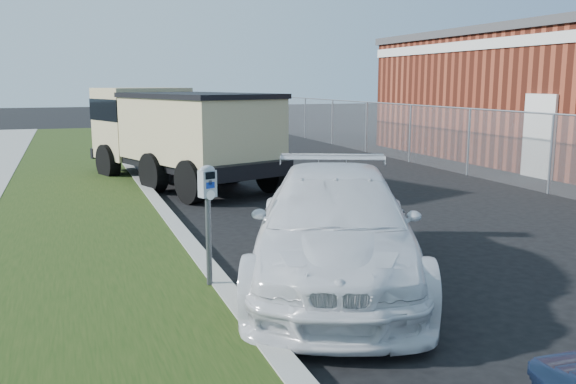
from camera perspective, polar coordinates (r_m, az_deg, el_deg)
name	(u,v)px	position (r m, az deg, el deg)	size (l,w,h in m)	color
ground	(412,272)	(8.37, 11.51, -7.31)	(120.00, 120.00, 0.00)	black
chainlink_fence	(469,129)	(17.21, 16.61, 5.69)	(0.06, 30.06, 30.00)	slate
parking_meter	(208,199)	(7.10, -7.52, -0.66)	(0.23, 0.19, 1.42)	#3F4247
white_wagon	(334,226)	(7.74, 4.30, -3.16)	(1.98, 4.87, 1.41)	white
dump_truck	(177,131)	(15.29, -10.38, 5.67)	(4.08, 6.38, 2.35)	black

